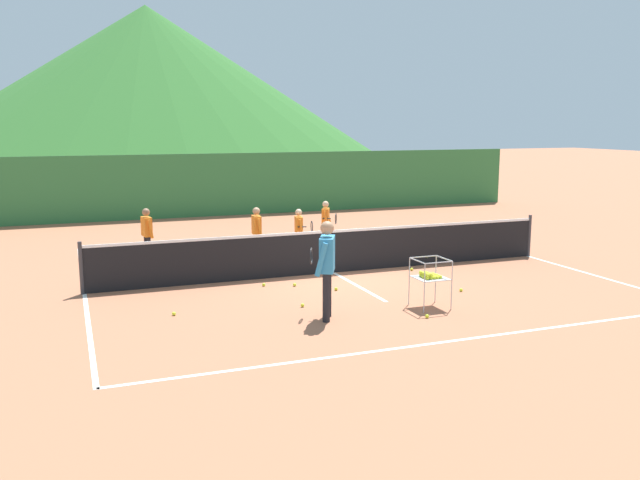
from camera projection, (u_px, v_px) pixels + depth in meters
ground_plane at (333, 273)px, 14.96m from camera, size 120.00×120.00×0.00m
line_baseline_near at (456, 340)px, 10.28m from camera, size 10.61×0.08×0.01m
line_baseline_far at (268, 237)px, 19.69m from camera, size 10.61×0.08×0.01m
line_sideline_west at (84, 294)px, 13.09m from camera, size 0.08×10.23×0.01m
line_sideline_east at (527, 256)px, 16.82m from camera, size 0.08×10.23×0.01m
line_service_center at (333, 272)px, 14.96m from camera, size 0.08×5.35×0.01m
tennis_net at (333, 251)px, 14.87m from camera, size 10.76×0.08×1.05m
instructor at (327, 261)px, 11.25m from camera, size 0.53×0.85×1.70m
student_0 at (147, 230)px, 15.87m from camera, size 0.25×0.54×1.33m
student_1 at (257, 229)px, 16.16m from camera, size 0.27×0.52×1.31m
student_2 at (299, 228)px, 16.58m from camera, size 0.41×0.65×1.22m
student_3 at (326, 220)px, 17.84m from camera, size 0.41×0.70×1.27m
ball_cart at (430, 276)px, 12.04m from camera, size 0.58×0.58×0.90m
tennis_ball_0 at (174, 314)px, 11.62m from camera, size 0.07×0.07×0.07m
tennis_ball_1 at (264, 285)px, 13.70m from camera, size 0.07×0.07×0.07m
tennis_ball_2 at (427, 316)px, 11.46m from camera, size 0.07×0.07×0.07m
tennis_ball_3 at (461, 290)px, 13.27m from camera, size 0.07×0.07×0.07m
tennis_ball_4 at (302, 305)px, 12.16m from camera, size 0.07×0.07×0.07m
tennis_ball_5 at (336, 289)px, 13.35m from camera, size 0.07×0.07×0.07m
tennis_ball_6 at (295, 285)px, 13.70m from camera, size 0.07×0.07×0.07m
tennis_ball_7 at (412, 269)px, 15.15m from camera, size 0.07×0.07×0.07m
windscreen_fence at (229, 184)px, 24.09m from camera, size 23.35×0.08×2.26m
hill_0 at (148, 83)px, 61.67m from camera, size 44.11×44.11×13.97m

